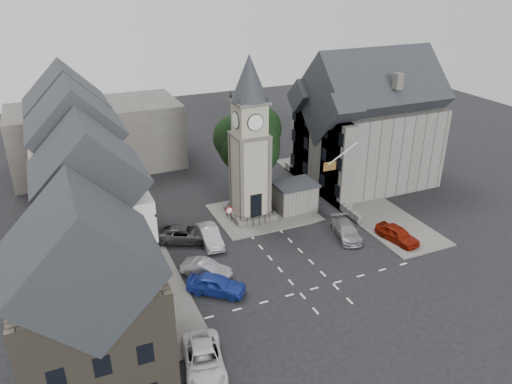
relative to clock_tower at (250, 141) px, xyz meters
name	(u,v)px	position (x,y,z in m)	size (l,w,h in m)	color
ground	(285,254)	(0.00, -7.99, -8.12)	(120.00, 120.00, 0.00)	black
pavement_west	(131,251)	(-12.50, -1.99, -8.05)	(6.00, 30.00, 0.14)	#595651
pavement_east	(350,195)	(12.00, 0.01, -8.05)	(6.00, 26.00, 0.14)	#595651
central_island	(263,213)	(1.50, 0.01, -8.04)	(10.00, 8.00, 0.16)	#595651
road_markings	(316,288)	(0.00, -13.49, -8.12)	(20.00, 8.00, 0.01)	silver
clock_tower	(250,141)	(0.00, 0.00, 0.00)	(4.86, 4.86, 16.25)	#4C4944
stone_shelter	(295,196)	(4.80, -0.49, -6.57)	(4.30, 3.30, 3.08)	slate
town_tree	(249,134)	(2.00, 5.01, -1.15)	(7.20, 7.20, 10.80)	black
warning_sign_post	(229,215)	(-3.20, -2.56, -6.09)	(0.70, 0.19, 2.85)	black
terrace_pink	(74,152)	(-15.50, 8.01, -1.54)	(8.10, 7.60, 12.80)	tan
terrace_cream	(83,181)	(-15.50, 0.01, -1.54)	(8.10, 7.60, 12.80)	beige
terrace_tudor	(96,227)	(-15.50, -7.99, -1.93)	(8.10, 7.60, 12.00)	silver
building_sw_stone	(92,315)	(-17.00, -16.99, -2.77)	(8.60, 7.60, 10.40)	#433C32
backdrop_west	(97,137)	(-12.00, 20.01, -4.12)	(20.00, 10.00, 8.00)	#4C4944
east_building	(366,130)	(15.59, 3.01, -1.86)	(14.40, 11.40, 12.60)	slate
east_boundary_wall	(319,190)	(9.20, 2.01, -7.67)	(0.40, 16.00, 0.90)	slate
flagpole	(343,153)	(8.00, -3.99, -1.12)	(3.68, 0.10, 2.74)	white
car_west_blue	(216,284)	(-7.50, -10.89, -7.34)	(1.85, 4.59, 1.57)	navy
car_west_silver	(206,269)	(-7.50, -8.39, -7.43)	(1.46, 4.18, 1.38)	#95989D
car_west_grey	(185,234)	(-7.50, -2.19, -7.36)	(2.53, 5.49, 1.53)	#2F2F32
car_island_silver	(210,236)	(-5.50, -3.49, -7.36)	(1.61, 4.63, 1.53)	#989CA0
car_island_east	(346,230)	(6.63, -7.49, -7.43)	(1.93, 4.75, 1.38)	gray
car_east_red	(397,234)	(10.51, -10.09, -7.37)	(1.77, 4.40, 1.50)	maroon
van_sw_white	(204,360)	(-10.93, -18.24, -7.37)	(2.50, 5.41, 1.50)	silver
pedestrian	(347,190)	(11.50, -0.03, -7.21)	(0.66, 0.43, 1.81)	beige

